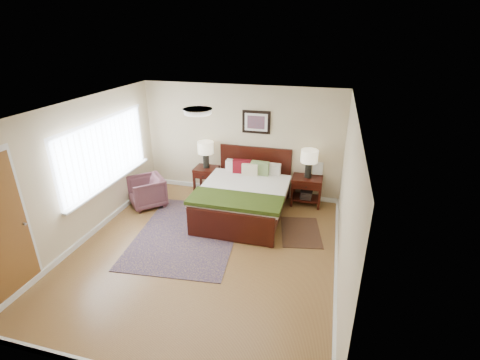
{
  "coord_description": "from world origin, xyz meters",
  "views": [
    {
      "loc": [
        1.91,
        -4.74,
        3.58
      ],
      "look_at": [
        0.42,
        0.84,
        1.05
      ],
      "focal_mm": 26.0,
      "sensor_mm": 36.0,
      "label": 1
    }
  ],
  "objects_px": {
    "nightstand_right": "(307,188)",
    "bed": "(244,191)",
    "rug_persian": "(188,233)",
    "armchair": "(147,192)",
    "nightstand_left": "(206,173)",
    "lamp_right": "(309,158)",
    "lamp_left": "(206,150)"
  },
  "relations": [
    {
      "from": "nightstand_left",
      "to": "lamp_left",
      "type": "xyz_separation_m",
      "value": [
        0.0,
        0.02,
        0.56
      ]
    },
    {
      "from": "lamp_right",
      "to": "bed",
      "type": "bearing_deg",
      "value": -145.84
    },
    {
      "from": "nightstand_right",
      "to": "lamp_right",
      "type": "xyz_separation_m",
      "value": [
        -0.0,
        0.01,
        0.69
      ]
    },
    {
      "from": "bed",
      "to": "armchair",
      "type": "relative_size",
      "value": 2.95
    },
    {
      "from": "lamp_right",
      "to": "rug_persian",
      "type": "distance_m",
      "value": 2.94
    },
    {
      "from": "rug_persian",
      "to": "nightstand_right",
      "type": "bearing_deg",
      "value": 35.69
    },
    {
      "from": "lamp_left",
      "to": "armchair",
      "type": "bearing_deg",
      "value": -137.0
    },
    {
      "from": "bed",
      "to": "lamp_right",
      "type": "relative_size",
      "value": 3.48
    },
    {
      "from": "bed",
      "to": "lamp_right",
      "type": "distance_m",
      "value": 1.55
    },
    {
      "from": "nightstand_right",
      "to": "bed",
      "type": "bearing_deg",
      "value": -146.28
    },
    {
      "from": "bed",
      "to": "nightstand_right",
      "type": "height_order",
      "value": "bed"
    },
    {
      "from": "bed",
      "to": "rug_persian",
      "type": "distance_m",
      "value": 1.42
    },
    {
      "from": "lamp_left",
      "to": "nightstand_right",
      "type": "bearing_deg",
      "value": -0.33
    },
    {
      "from": "rug_persian",
      "to": "bed",
      "type": "bearing_deg",
      "value": 44.06
    },
    {
      "from": "lamp_left",
      "to": "lamp_right",
      "type": "relative_size",
      "value": 1.0
    },
    {
      "from": "nightstand_left",
      "to": "nightstand_right",
      "type": "xyz_separation_m",
      "value": [
        2.31,
        0.01,
        -0.12
      ]
    },
    {
      "from": "nightstand_right",
      "to": "rug_persian",
      "type": "height_order",
      "value": "nightstand_right"
    },
    {
      "from": "lamp_left",
      "to": "armchair",
      "type": "relative_size",
      "value": 0.85
    },
    {
      "from": "nightstand_right",
      "to": "rug_persian",
      "type": "distance_m",
      "value": 2.76
    },
    {
      "from": "nightstand_left",
      "to": "rug_persian",
      "type": "distance_m",
      "value": 1.88
    },
    {
      "from": "bed",
      "to": "lamp_left",
      "type": "height_order",
      "value": "lamp_left"
    },
    {
      "from": "bed",
      "to": "lamp_left",
      "type": "bearing_deg",
      "value": 143.87
    },
    {
      "from": "rug_persian",
      "to": "lamp_left",
      "type": "bearing_deg",
      "value": 92.59
    },
    {
      "from": "nightstand_left",
      "to": "lamp_right",
      "type": "distance_m",
      "value": 2.38
    },
    {
      "from": "bed",
      "to": "lamp_left",
      "type": "xyz_separation_m",
      "value": [
        -1.11,
        0.81,
        0.53
      ]
    },
    {
      "from": "bed",
      "to": "armchair",
      "type": "xyz_separation_m",
      "value": [
        -2.15,
        -0.15,
        -0.2
      ]
    },
    {
      "from": "bed",
      "to": "armchair",
      "type": "height_order",
      "value": "bed"
    },
    {
      "from": "nightstand_left",
      "to": "rug_persian",
      "type": "bearing_deg",
      "value": -81.65
    },
    {
      "from": "nightstand_left",
      "to": "nightstand_right",
      "type": "height_order",
      "value": "nightstand_right"
    },
    {
      "from": "nightstand_right",
      "to": "armchair",
      "type": "xyz_separation_m",
      "value": [
        -3.35,
        -0.95,
        -0.06
      ]
    },
    {
      "from": "rug_persian",
      "to": "armchair",
      "type": "bearing_deg",
      "value": 141.04
    },
    {
      "from": "armchair",
      "to": "rug_persian",
      "type": "xyz_separation_m",
      "value": [
        1.3,
        -0.85,
        -0.32
      ]
    }
  ]
}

